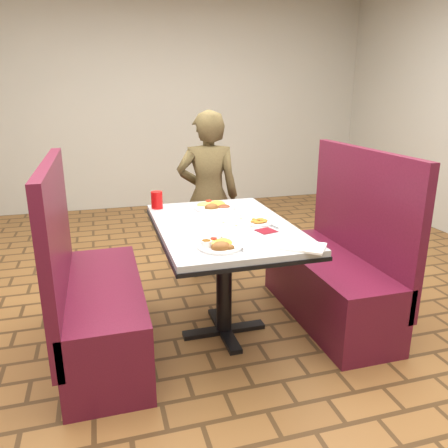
% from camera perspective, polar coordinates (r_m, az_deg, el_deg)
% --- Properties ---
extents(room, '(7.00, 7.04, 2.82)m').
position_cam_1_polar(room, '(2.59, 0.00, 25.43)').
color(room, brown).
rests_on(room, ground).
extents(dining_table, '(0.81, 1.21, 0.75)m').
position_cam_1_polar(dining_table, '(2.71, 0.00, -1.94)').
color(dining_table, '#B1B4B6').
rests_on(dining_table, ground).
extents(booth_bench_left, '(0.47, 1.20, 1.17)m').
position_cam_1_polar(booth_bench_left, '(2.74, -16.50, -9.81)').
color(booth_bench_left, maroon).
rests_on(booth_bench_left, ground).
extents(booth_bench_right, '(0.47, 1.20, 1.17)m').
position_cam_1_polar(booth_bench_right, '(3.13, 14.29, -6.20)').
color(booth_bench_right, maroon).
rests_on(booth_bench_right, ground).
extents(diner_person, '(0.56, 0.43, 1.39)m').
position_cam_1_polar(diner_person, '(3.61, -2.07, 3.62)').
color(diner_person, brown).
rests_on(diner_person, ground).
extents(near_dinner_plate, '(0.24, 0.24, 0.07)m').
position_cam_1_polar(near_dinner_plate, '(2.26, -0.63, -2.53)').
color(near_dinner_plate, white).
rests_on(near_dinner_plate, dining_table).
extents(far_dinner_plate, '(0.29, 0.29, 0.07)m').
position_cam_1_polar(far_dinner_plate, '(3.03, -1.31, 2.56)').
color(far_dinner_plate, white).
rests_on(far_dinner_plate, dining_table).
extents(plantain_plate, '(0.17, 0.17, 0.03)m').
position_cam_1_polar(plantain_plate, '(2.69, 4.61, 0.26)').
color(plantain_plate, white).
rests_on(plantain_plate, dining_table).
extents(maroon_napkin, '(0.13, 0.13, 0.00)m').
position_cam_1_polar(maroon_napkin, '(2.55, 5.53, -0.90)').
color(maroon_napkin, maroon).
rests_on(maroon_napkin, dining_table).
extents(spoon_utensil, '(0.05, 0.12, 0.00)m').
position_cam_1_polar(spoon_utensil, '(2.64, 6.27, -0.23)').
color(spoon_utensil, silver).
rests_on(spoon_utensil, dining_table).
extents(red_tumbler, '(0.08, 0.08, 0.12)m').
position_cam_1_polar(red_tumbler, '(3.06, -8.76, 3.12)').
color(red_tumbler, red).
rests_on(red_tumbler, dining_table).
extents(paper_napkin, '(0.27, 0.26, 0.01)m').
position_cam_1_polar(paper_napkin, '(2.31, 10.34, -2.91)').
color(paper_napkin, white).
rests_on(paper_napkin, dining_table).
extents(knife_utensil, '(0.01, 0.17, 0.00)m').
position_cam_1_polar(knife_utensil, '(2.33, 0.19, -2.36)').
color(knife_utensil, silver).
rests_on(knife_utensil, dining_table).
extents(fork_utensil, '(0.02, 0.14, 0.00)m').
position_cam_1_polar(fork_utensil, '(2.28, 1.83, -2.86)').
color(fork_utensil, silver).
rests_on(fork_utensil, dining_table).
extents(lettuce_shreds, '(0.28, 0.32, 0.00)m').
position_cam_1_polar(lettuce_shreds, '(2.74, 0.46, 0.44)').
color(lettuce_shreds, '#91BE4C').
rests_on(lettuce_shreds, dining_table).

